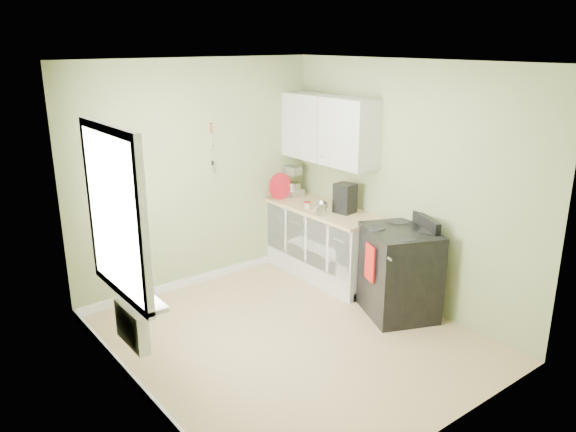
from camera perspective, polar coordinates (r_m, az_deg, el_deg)
floor at (r=5.81m, az=0.36°, el=-12.43°), size 3.20×3.60×0.02m
ceiling at (r=5.03m, az=0.42°, el=15.48°), size 3.20×3.60×0.02m
wall_back at (r=6.73m, az=-9.21°, el=4.07°), size 3.20×0.02×2.70m
wall_left at (r=4.50m, az=-15.98°, el=-3.18°), size 0.02×3.60×2.70m
wall_right at (r=6.35m, az=11.91°, el=3.11°), size 0.02×3.60×2.70m
base_cabinets at (r=7.07m, az=3.65°, el=-2.82°), size 0.60×1.60×0.87m
countertop at (r=6.92m, az=3.66°, el=0.70°), size 0.64×1.60×0.04m
upper_cabinets at (r=6.87m, az=4.12°, el=8.78°), size 0.35×1.40×0.80m
window at (r=4.71m, az=-17.27°, el=0.21°), size 0.06×1.14×1.44m
window_sill at (r=4.97m, az=-15.79°, el=-7.03°), size 0.18×1.14×0.04m
radiator at (r=5.06m, az=-15.57°, el=-10.71°), size 0.12×0.50×0.35m
wall_utensils at (r=6.75m, az=-7.68°, el=6.05°), size 0.02×0.14×0.58m
stove at (r=6.22m, az=11.21°, el=-5.52°), size 0.98×0.99×1.09m
stand_mixer at (r=7.44m, az=0.11°, el=3.57°), size 0.26×0.38×0.44m
kettle at (r=6.57m, az=3.40°, el=0.85°), size 0.19×0.11×0.19m
coffee_maker at (r=6.70m, az=5.80°, el=1.74°), size 0.23×0.25×0.35m
red_tray at (r=7.22m, az=-0.80°, el=3.03°), size 0.35×0.06×0.35m
jar at (r=6.87m, az=1.99°, el=1.13°), size 0.08×0.08×0.08m
plant_a at (r=4.75m, az=-14.98°, el=-5.85°), size 0.20×0.17×0.31m
plant_b at (r=4.86m, az=-15.54°, el=-5.54°), size 0.15×0.18×0.28m
plant_c at (r=5.25m, az=-17.45°, el=-4.01°), size 0.17×0.17×0.27m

